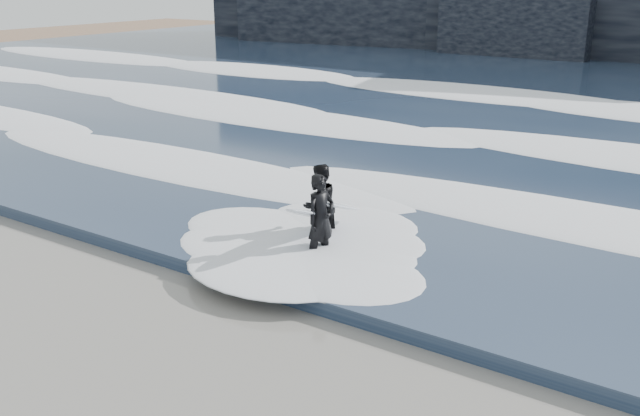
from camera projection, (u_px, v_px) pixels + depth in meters
The scene contains 7 objects.
ground at pixel (83, 348), 11.28m from camera, with size 120.00×120.00×0.00m, color #895E3E.
sea at pixel (584, 93), 33.95m from camera, with size 90.00×52.00×0.30m, color #24344C.
foam_near at pixel (372, 188), 18.21m from camera, with size 60.00×3.20×0.20m, color white.
foam_mid at pixel (478, 137), 23.68m from camera, with size 60.00×4.00×0.24m, color white.
foam_far at pixel (560, 99), 30.72m from camera, with size 60.00×4.80×0.30m, color white.
surfer_left at pixel (317, 218), 14.36m from camera, with size 1.33×2.21×1.87m.
surfer_right at pixel (321, 205), 15.30m from camera, with size 1.17×1.98×1.80m.
Camera 1 is at (8.74, -6.14, 5.67)m, focal length 40.00 mm.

